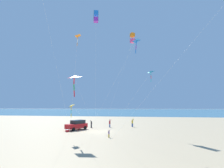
% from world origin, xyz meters
% --- Properties ---
extents(ground_plane, '(600.00, 600.00, 0.00)m').
position_xyz_m(ground_plane, '(0.00, 0.00, 0.00)').
color(ground_plane, tan).
extents(ocean_water_strip, '(240.00, 600.00, 0.01)m').
position_xyz_m(ocean_water_strip, '(-165.00, 0.00, 0.00)').
color(ocean_water_strip, '#386B84').
rests_on(ocean_water_strip, ground_plane).
extents(parked_car, '(4.66, 3.69, 1.85)m').
position_xyz_m(parked_car, '(-1.47, -4.92, 0.95)').
color(parked_car, red).
rests_on(parked_car, ground_plane).
extents(cooler_box, '(0.62, 0.42, 0.42)m').
position_xyz_m(cooler_box, '(1.37, -5.61, 0.21)').
color(cooler_box, red).
rests_on(cooler_box, ground_plane).
extents(person_adult_flyer, '(0.58, 0.49, 1.71)m').
position_xyz_m(person_adult_flyer, '(-6.40, 0.81, 0.93)').
color(person_adult_flyer, '#335199').
rests_on(person_adult_flyer, ground_plane).
extents(person_child_green_jacket, '(0.28, 0.35, 1.14)m').
position_xyz_m(person_child_green_jacket, '(5.49, 2.72, 0.62)').
color(person_child_green_jacket, gold).
rests_on(person_child_green_jacket, ground_plane).
extents(person_child_grey_jacket, '(0.55, 0.52, 1.54)m').
position_xyz_m(person_child_grey_jacket, '(-5.07, -3.02, 0.84)').
color(person_child_grey_jacket, '#232328').
rests_on(person_child_grey_jacket, ground_plane).
extents(person_bystander_far, '(0.60, 0.65, 1.80)m').
position_xyz_m(person_bystander_far, '(-7.89, 5.71, 0.98)').
color(person_bystander_far, '#335199').
rests_on(person_bystander_far, ground_plane).
extents(kite_delta_blue_topmost, '(6.64, 3.55, 4.87)m').
position_xyz_m(kite_delta_blue_topmost, '(8.81, -1.87, 4.58)').
color(kite_delta_blue_topmost, yellow).
rests_on(kite_delta_blue_topmost, ground_plane).
extents(kite_delta_long_streamer_right, '(10.80, 8.76, 10.69)m').
position_xyz_m(kite_delta_long_streamer_right, '(1.96, 9.31, 10.33)').
color(kite_delta_long_streamer_right, '#1EB7C6').
rests_on(kite_delta_long_streamer_right, ground_plane).
extents(kite_delta_orange_high_right, '(13.45, 2.26, 8.92)m').
position_xyz_m(kite_delta_orange_high_right, '(8.71, -1.65, 8.53)').
color(kite_delta_orange_high_right, red).
rests_on(kite_delta_orange_high_right, ground_plane).
extents(kite_box_red_high_left, '(14.25, 3.89, 19.34)m').
position_xyz_m(kite_box_red_high_left, '(6.84, 0.86, 18.43)').
color(kite_box_red_high_left, blue).
rests_on(kite_box_red_high_left, ground_plane).
extents(kite_delta_black_fish_shape, '(10.49, 10.13, 13.91)m').
position_xyz_m(kite_delta_black_fish_shape, '(7.85, 6.97, 13.62)').
color(kite_delta_black_fish_shape, blue).
rests_on(kite_delta_black_fish_shape, ground_plane).
extents(kite_box_purple_drifting, '(5.21, 7.47, 19.92)m').
position_xyz_m(kite_box_purple_drifting, '(-3.12, 6.20, 18.88)').
color(kite_box_purple_drifting, orange).
rests_on(kite_box_purple_drifting, ground_plane).
extents(kite_delta_long_streamer_left, '(13.70, 6.74, 14.61)m').
position_xyz_m(kite_delta_long_streamer_left, '(9.04, -1.18, 14.33)').
color(kite_delta_long_streamer_left, orange).
rests_on(kite_delta_long_streamer_left, ground_plane).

